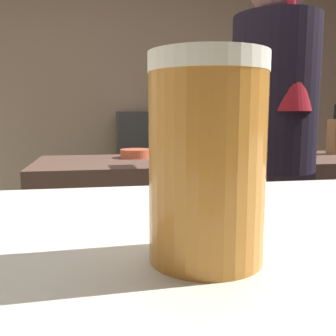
% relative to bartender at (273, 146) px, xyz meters
% --- Properties ---
extents(wall_back, '(5.20, 0.10, 2.70)m').
position_rel_bartender_xyz_m(wall_back, '(-0.31, 2.05, 0.35)').
color(wall_back, gray).
rests_on(wall_back, ground).
extents(prep_counter, '(2.10, 0.60, 0.90)m').
position_rel_bartender_xyz_m(prep_counter, '(0.04, 0.46, -0.55)').
color(prep_counter, brown).
rests_on(prep_counter, ground).
extents(back_shelf, '(0.90, 0.36, 1.14)m').
position_rel_bartender_xyz_m(back_shelf, '(-0.10, 1.77, -0.43)').
color(back_shelf, '#353636').
rests_on(back_shelf, ground).
extents(bartender, '(0.44, 0.52, 1.72)m').
position_rel_bartender_xyz_m(bartender, '(0.00, 0.00, 0.00)').
color(bartender, '#352638').
rests_on(bartender, ground).
extents(mixing_bowl, '(0.16, 0.16, 0.04)m').
position_rel_bartender_xyz_m(mixing_bowl, '(-0.51, 0.57, -0.08)').
color(mixing_bowl, '#CB5A3A').
rests_on(mixing_bowl, prep_counter).
extents(chefs_knife, '(0.24, 0.04, 0.01)m').
position_rel_bartender_xyz_m(chefs_knife, '(0.28, 0.41, -0.10)').
color(chefs_knife, silver).
rests_on(chefs_knife, prep_counter).
extents(pint_glass_far, '(0.08, 0.08, 0.14)m').
position_rel_bartender_xyz_m(pint_glass_far, '(-0.62, -1.20, 0.10)').
color(pint_glass_far, '#C0792F').
rests_on(pint_glass_far, bar_counter).
extents(bottle_vinegar, '(0.07, 0.07, 0.18)m').
position_rel_bartender_xyz_m(bottle_vinegar, '(-0.08, 1.80, 0.21)').
color(bottle_vinegar, red).
rests_on(bottle_vinegar, back_shelf).
extents(bottle_hot_sauce, '(0.06, 0.06, 0.24)m').
position_rel_bartender_xyz_m(bottle_hot_sauce, '(0.10, 1.85, 0.24)').
color(bottle_hot_sauce, '#448C3C').
rests_on(bottle_hot_sauce, back_shelf).
extents(bottle_olive_oil, '(0.07, 0.07, 0.19)m').
position_rel_bartender_xyz_m(bottle_olive_oil, '(-0.20, 1.71, 0.22)').
color(bottle_olive_oil, red).
rests_on(bottle_olive_oil, back_shelf).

